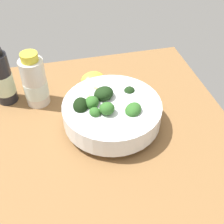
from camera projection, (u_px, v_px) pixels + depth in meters
The scene contains 5 objects.
ground_plane at pixel (102, 133), 69.47cm from camera, with size 62.16×62.16×3.64cm, color brown.
bowl_of_broccoli at pixel (111, 111), 66.27cm from camera, with size 22.52×22.52×9.97cm.
lemon_wedge at pixel (93, 80), 78.67cm from camera, with size 6.66×5.18×4.22cm, color yellow.
bottle_tall at pixel (2, 79), 71.33cm from camera, with size 5.21×5.21×14.86cm.
bottle_short at pixel (35, 83), 71.09cm from camera, with size 5.99×5.99×14.37cm.
Camera 1 is at (-8.72, -46.91, 48.98)cm, focal length 46.37 mm.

